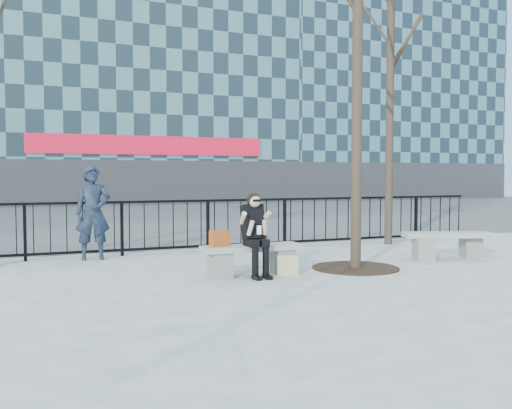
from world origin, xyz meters
name	(u,v)px	position (x,y,z in m)	size (l,w,h in m)	color
ground	(252,275)	(0.00, 0.00, 0.00)	(120.00, 120.00, 0.00)	gray
street_surface	(114,215)	(0.00, 15.00, 0.00)	(60.00, 23.00, 0.01)	#474747
railing	(199,226)	(0.00, 3.00, 0.55)	(14.00, 0.06, 1.10)	black
building_right	(369,55)	(20.00, 27.00, 10.30)	(16.20, 10.20, 20.60)	slate
tree_right	(391,18)	(4.50, 2.60, 5.24)	(2.80, 2.80, 7.00)	black
tree_grate	(355,268)	(1.90, -0.10, 0.01)	(1.50, 1.50, 0.02)	black
bench_main	(252,256)	(0.00, 0.00, 0.30)	(1.65, 0.46, 0.49)	slate
bench_second	(448,242)	(4.20, 0.24, 0.31)	(1.72, 0.48, 0.51)	slate
seated_woman	(256,235)	(0.00, -0.16, 0.67)	(0.50, 0.64, 1.34)	black
handbag	(220,238)	(-0.55, 0.02, 0.62)	(0.31, 0.14, 0.25)	#A64414
shopping_bag	(287,265)	(0.54, -0.19, 0.16)	(0.34, 0.13, 0.32)	beige
standing_man	(93,213)	(-2.19, 2.71, 0.90)	(0.66, 0.43, 1.80)	black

